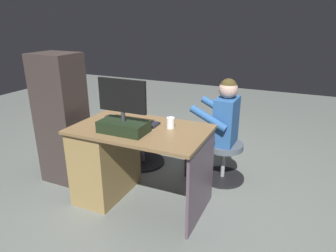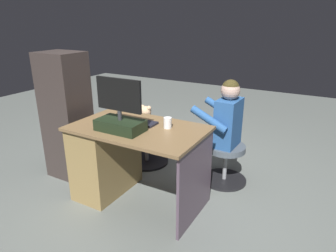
# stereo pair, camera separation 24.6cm
# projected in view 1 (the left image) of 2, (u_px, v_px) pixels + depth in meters

# --- Properties ---
(ground_plane) EXTENTS (10.00, 10.00, 0.00)m
(ground_plane) POSITION_uv_depth(u_px,v_px,m) (158.00, 184.00, 3.21)
(ground_plane) COLOR slate
(desk) EXTENTS (1.20, 0.73, 0.76)m
(desk) POSITION_uv_depth(u_px,v_px,m) (114.00, 158.00, 2.90)
(desk) COLOR brown
(desk) RESTS_ON ground_plane
(monitor) EXTENTS (0.44, 0.23, 0.46)m
(monitor) POSITION_uv_depth(u_px,v_px,m) (123.00, 119.00, 2.53)
(monitor) COLOR black
(monitor) RESTS_ON desk
(keyboard) EXTENTS (0.42, 0.14, 0.02)m
(keyboard) POSITION_uv_depth(u_px,v_px,m) (137.00, 122.00, 2.77)
(keyboard) COLOR black
(keyboard) RESTS_ON desk
(computer_mouse) EXTENTS (0.06, 0.10, 0.04)m
(computer_mouse) POSITION_uv_depth(u_px,v_px,m) (108.00, 117.00, 2.90)
(computer_mouse) COLOR #2C2628
(computer_mouse) RESTS_ON desk
(cup) EXTENTS (0.07, 0.07, 0.10)m
(cup) POSITION_uv_depth(u_px,v_px,m) (171.00, 123.00, 2.64)
(cup) COLOR white
(cup) RESTS_ON desk
(tv_remote) EXTENTS (0.08, 0.16, 0.02)m
(tv_remote) POSITION_uv_depth(u_px,v_px,m) (106.00, 122.00, 2.77)
(tv_remote) COLOR black
(tv_remote) RESTS_ON desk
(office_chair_teddy) EXTENTS (0.53, 0.53, 0.42)m
(office_chair_teddy) POSITION_uv_depth(u_px,v_px,m) (142.00, 145.00, 3.61)
(office_chair_teddy) COLOR black
(office_chair_teddy) RESTS_ON ground_plane
(teddy_bear) EXTENTS (0.22, 0.22, 0.30)m
(teddy_bear) POSITION_uv_depth(u_px,v_px,m) (142.00, 120.00, 3.51)
(teddy_bear) COLOR tan
(teddy_bear) RESTS_ON office_chair_teddy
(visitor_chair) EXTENTS (0.47, 0.47, 0.42)m
(visitor_chair) POSITION_uv_depth(u_px,v_px,m) (223.00, 158.00, 3.25)
(visitor_chair) COLOR black
(visitor_chair) RESTS_ON ground_plane
(person) EXTENTS (0.52, 0.48, 1.11)m
(person) POSITION_uv_depth(u_px,v_px,m) (218.00, 122.00, 3.14)
(person) COLOR #27528C
(person) RESTS_ON ground_plane
(equipment_rack) EXTENTS (0.44, 0.36, 1.36)m
(equipment_rack) POSITION_uv_depth(u_px,v_px,m) (62.00, 120.00, 3.12)
(equipment_rack) COLOR #342C29
(equipment_rack) RESTS_ON ground_plane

